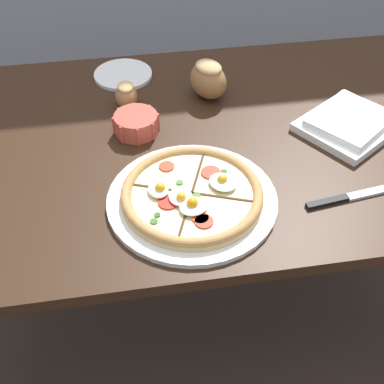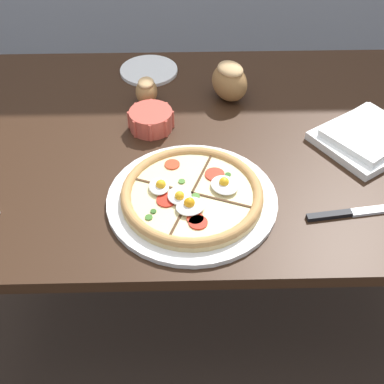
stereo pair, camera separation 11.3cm
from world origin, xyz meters
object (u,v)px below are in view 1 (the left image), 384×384
object	(u,v)px
dining_table	(209,165)
knife_main	(354,196)
side_saucer	(123,75)
pizza	(192,196)
napkin_folded	(350,123)
bread_piece_near	(208,79)
bread_piece_far	(126,95)
ramekin_bowl	(136,123)

from	to	relation	value
dining_table	knife_main	size ratio (longest dim) A/B	6.31
dining_table	side_saucer	distance (m)	0.38
pizza	knife_main	distance (m)	0.35
knife_main	side_saucer	bearing A→B (deg)	120.48
dining_table	napkin_folded	bearing A→B (deg)	-3.85
napkin_folded	bread_piece_near	xyz separation A→B (m)	(-0.32, 0.20, 0.04)
dining_table	knife_main	world-z (taller)	knife_main
napkin_folded	bread_piece_far	world-z (taller)	bread_piece_far
pizza	bread_piece_far	xyz separation A→B (m)	(-0.11, 0.39, 0.02)
pizza	napkin_folded	bearing A→B (deg)	24.65
napkin_folded	bread_piece_near	distance (m)	0.38
pizza	bread_piece_far	distance (m)	0.40
napkin_folded	knife_main	size ratio (longest dim) A/B	1.29
dining_table	bread_piece_near	distance (m)	0.23
bread_piece_near	dining_table	bearing A→B (deg)	-99.16
ramekin_bowl	knife_main	distance (m)	0.54
side_saucer	knife_main	bearing A→B (deg)	-51.62
bread_piece_far	side_saucer	xyz separation A→B (m)	(-0.00, 0.15, -0.03)
pizza	side_saucer	world-z (taller)	pizza
bread_piece_far	side_saucer	bearing A→B (deg)	90.14
knife_main	side_saucer	xyz separation A→B (m)	(-0.46, 0.58, 0.00)
knife_main	bread_piece_near	bearing A→B (deg)	110.58
bread_piece_near	side_saucer	distance (m)	0.26
bread_piece_far	pizza	bearing A→B (deg)	-74.06
bread_piece_far	side_saucer	size ratio (longest dim) A/B	0.47
ramekin_bowl	napkin_folded	size ratio (longest dim) A/B	0.39
dining_table	ramekin_bowl	xyz separation A→B (m)	(-0.18, 0.05, 0.12)
bread_piece_far	napkin_folded	bearing A→B (deg)	-19.18
bread_piece_near	bread_piece_far	xyz separation A→B (m)	(-0.22, -0.01, -0.02)
knife_main	bread_piece_far	bearing A→B (deg)	129.11
pizza	napkin_folded	size ratio (longest dim) A/B	1.23
bread_piece_near	knife_main	world-z (taller)	bread_piece_near
ramekin_bowl	bread_piece_far	size ratio (longest dim) A/B	1.48
ramekin_bowl	side_saucer	world-z (taller)	ramekin_bowl
knife_main	side_saucer	world-z (taller)	same
pizza	side_saucer	distance (m)	0.55
bread_piece_near	ramekin_bowl	bearing A→B (deg)	-147.59
side_saucer	ramekin_bowl	bearing A→B (deg)	-86.72
dining_table	ramekin_bowl	bearing A→B (deg)	164.53
napkin_folded	bread_piece_near	size ratio (longest dim) A/B	2.13
knife_main	pizza	bearing A→B (deg)	165.21
dining_table	side_saucer	size ratio (longest dim) A/B	8.87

